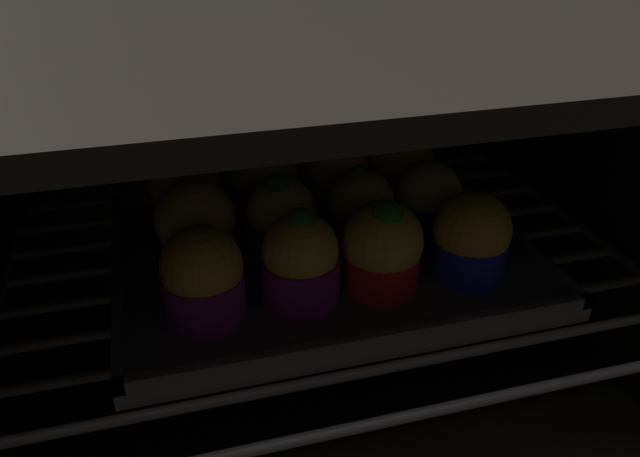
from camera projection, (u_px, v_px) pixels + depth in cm
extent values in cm
cube|color=black|center=(321.00, 388.00, 63.93)|extent=(59.00, 47.00, 1.50)
cube|color=black|center=(321.00, 23.00, 46.89)|extent=(59.00, 47.00, 1.50)
cube|color=black|center=(268.00, 143.00, 74.62)|extent=(59.00, 1.50, 34.00)
cube|color=black|center=(603.00, 195.00, 62.27)|extent=(1.50, 47.00, 34.00)
cylinder|color=#4C494C|center=(401.00, 418.00, 41.00)|extent=(54.00, 0.80, 0.80)
cylinder|color=#4C494C|center=(376.00, 370.00, 45.01)|extent=(54.00, 0.80, 0.80)
cylinder|color=#4C494C|center=(354.00, 330.00, 49.02)|extent=(54.00, 0.80, 0.80)
cylinder|color=#4C494C|center=(336.00, 296.00, 53.03)|extent=(54.00, 0.80, 0.80)
cylinder|color=#4C494C|center=(321.00, 267.00, 57.04)|extent=(54.00, 0.80, 0.80)
cylinder|color=#4C494C|center=(307.00, 241.00, 61.05)|extent=(54.00, 0.80, 0.80)
cylinder|color=#4C494C|center=(295.00, 219.00, 65.06)|extent=(54.00, 0.80, 0.80)
cylinder|color=#4C494C|center=(285.00, 199.00, 69.07)|extent=(54.00, 0.80, 0.80)
cylinder|color=#4C494C|center=(276.00, 182.00, 73.08)|extent=(54.00, 0.80, 0.80)
cylinder|color=#4C494C|center=(581.00, 227.00, 63.49)|extent=(0.80, 42.00, 0.80)
cube|color=#4C4C51|center=(320.00, 256.00, 56.77)|extent=(35.27, 28.26, 1.20)
cube|color=#4C4C51|center=(373.00, 340.00, 44.65)|extent=(35.27, 0.80, 1.00)
cube|color=#4C4C51|center=(285.00, 183.00, 67.83)|extent=(35.27, 0.80, 1.00)
cube|color=#4C4C51|center=(117.00, 274.00, 52.13)|extent=(0.80, 28.26, 1.00)
cube|color=#4C4C51|center=(495.00, 220.00, 60.35)|extent=(0.80, 28.26, 1.00)
cylinder|color=#7A238C|center=(205.00, 296.00, 47.08)|extent=(6.04, 6.04, 3.62)
sphere|color=gold|center=(202.00, 266.00, 45.82)|extent=(6.01, 6.01, 6.01)
cylinder|color=#7A238C|center=(301.00, 279.00, 49.05)|extent=(6.04, 6.04, 3.62)
sphere|color=gold|center=(300.00, 250.00, 47.80)|extent=(5.80, 5.80, 5.80)
sphere|color=#28702D|center=(300.00, 223.00, 46.68)|extent=(2.31, 2.31, 2.31)
cylinder|color=red|center=(381.00, 266.00, 50.71)|extent=(6.04, 6.04, 3.62)
sphere|color=gold|center=(382.00, 241.00, 49.60)|extent=(6.44, 6.44, 6.44)
sphere|color=#28702D|center=(387.00, 216.00, 47.86)|extent=(2.58, 2.58, 2.58)
cylinder|color=#1928B7|center=(469.00, 256.00, 52.12)|extent=(6.04, 6.04, 3.62)
sphere|color=gold|center=(472.00, 230.00, 50.95)|extent=(6.29, 6.29, 6.29)
sphere|color=#1E6023|center=(473.00, 203.00, 50.43)|extent=(1.86, 1.86, 1.86)
cylinder|color=#0C8C84|center=(198.00, 247.00, 53.35)|extent=(6.04, 6.04, 3.62)
sphere|color=#DBBC60|center=(195.00, 219.00, 52.05)|extent=(6.63, 6.63, 6.63)
cylinder|color=#0C8C84|center=(282.00, 236.00, 55.04)|extent=(6.04, 6.04, 3.62)
sphere|color=#DBBC60|center=(281.00, 210.00, 53.84)|extent=(5.89, 5.89, 5.89)
sphere|color=#28702D|center=(277.00, 186.00, 52.23)|extent=(2.31, 2.31, 2.31)
cylinder|color=#1928B7|center=(360.00, 226.00, 56.53)|extent=(6.04, 6.04, 3.62)
sphere|color=gold|center=(361.00, 202.00, 55.37)|extent=(5.86, 5.86, 5.86)
sphere|color=#28702D|center=(359.00, 174.00, 54.46)|extent=(1.64, 1.64, 1.64)
cylinder|color=#1928B7|center=(427.00, 217.00, 58.17)|extent=(6.04, 6.04, 3.62)
sphere|color=#E0CC7A|center=(429.00, 193.00, 57.04)|extent=(5.90, 5.90, 5.90)
sphere|color=#28702D|center=(433.00, 169.00, 56.71)|extent=(1.68, 1.68, 1.68)
cylinder|color=red|center=(187.00, 211.00, 59.23)|extent=(6.04, 6.04, 3.62)
sphere|color=gold|center=(184.00, 183.00, 57.85)|extent=(6.55, 6.55, 6.55)
sphere|color=#1E6023|center=(172.00, 166.00, 56.39)|extent=(2.32, 2.32, 2.32)
cylinder|color=#1928B7|center=(266.00, 201.00, 60.97)|extent=(6.04, 6.04, 3.62)
sphere|color=#DBBC60|center=(265.00, 174.00, 59.61)|extent=(6.29, 6.29, 6.29)
sphere|color=#19511E|center=(268.00, 154.00, 58.71)|extent=(2.35, 2.35, 2.35)
cylinder|color=#0C8C84|center=(336.00, 192.00, 62.67)|extent=(6.04, 6.04, 3.62)
sphere|color=#E0CC7A|center=(337.00, 165.00, 61.26)|extent=(6.15, 6.15, 6.15)
sphere|color=#28702D|center=(343.00, 144.00, 60.27)|extent=(2.21, 2.21, 2.21)
cylinder|color=#0C8C84|center=(399.00, 188.00, 63.68)|extent=(6.04, 6.04, 3.62)
sphere|color=gold|center=(401.00, 162.00, 62.37)|extent=(6.41, 6.41, 6.41)
sphere|color=#28702D|center=(395.00, 142.00, 60.24)|extent=(1.95, 1.95, 1.95)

